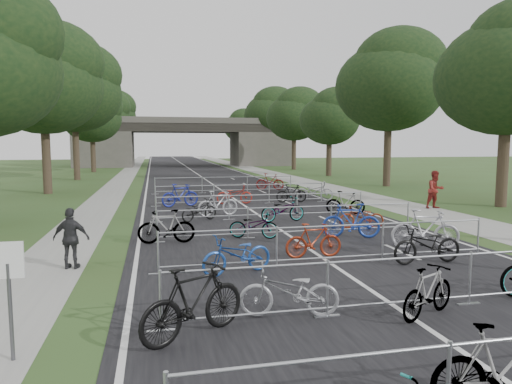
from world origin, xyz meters
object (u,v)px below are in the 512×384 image
(park_sign, at_px, (9,279))
(bike_1, at_px, (504,367))
(pedestrian_c, at_px, (71,239))
(pedestrian_b, at_px, (435,190))
(overpass_bridge, at_px, (185,142))

(park_sign, xyz_separation_m, bike_1, (6.23, -2.73, -0.72))
(park_sign, relative_size, pedestrian_c, 1.14)
(park_sign, xyz_separation_m, pedestrian_c, (0.00, 5.21, -0.46))
(park_sign, xyz_separation_m, pedestrian_b, (16.00, 13.10, -0.31))
(overpass_bridge, distance_m, pedestrian_c, 57.26)
(overpass_bridge, height_order, pedestrian_b, overpass_bridge)
(park_sign, bearing_deg, pedestrian_c, 90.00)
(pedestrian_b, distance_m, pedestrian_c, 17.84)
(bike_1, height_order, pedestrian_c, pedestrian_c)
(pedestrian_c, bearing_deg, pedestrian_b, -141.17)
(overpass_bridge, bearing_deg, park_sign, -96.26)
(park_sign, distance_m, pedestrian_b, 20.68)
(pedestrian_b, bearing_deg, pedestrian_c, -156.81)
(pedestrian_b, xyz_separation_m, pedestrian_c, (-16.00, -7.89, -0.15))
(overpass_bridge, distance_m, bike_1, 64.80)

